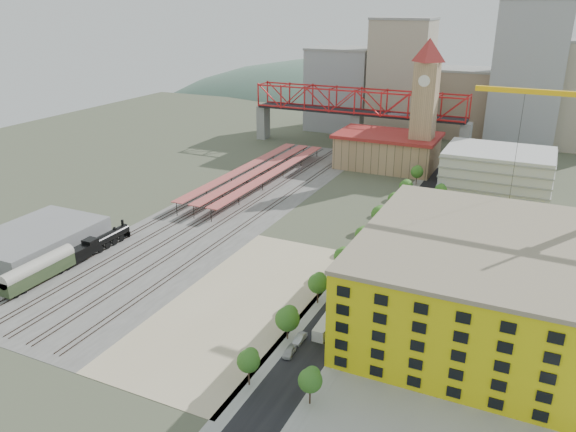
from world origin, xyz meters
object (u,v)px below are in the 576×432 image
at_px(construction_building, 481,283).
at_px(coach, 39,270).
at_px(site_trailer_b, 339,308).
at_px(site_trailer_d, 378,256).
at_px(car_0, 289,352).
at_px(site_trailer_a, 325,326).
at_px(locomotive, 101,243).
at_px(clock_tower, 425,95).
at_px(site_trailer_c, 354,287).

distance_m(construction_building, coach, 95.10).
distance_m(construction_building, site_trailer_b, 28.17).
relative_size(construction_building, site_trailer_d, 4.94).
bearing_deg(car_0, site_trailer_d, 80.80).
bearing_deg(site_trailer_a, construction_building, 27.63).
xyz_separation_m(construction_building, site_trailer_b, (-26.00, -7.06, -8.22)).
bearing_deg(locomotive, site_trailer_a, -9.27).
height_order(construction_building, locomotive, construction_building).
distance_m(coach, site_trailer_d, 79.09).
bearing_deg(locomotive, clock_tower, 60.77).
bearing_deg(site_trailer_d, site_trailer_b, -104.89).
bearing_deg(car_0, clock_tower, 86.94).
distance_m(locomotive, coach, 19.62).
relative_size(construction_building, site_trailer_a, 5.79).
bearing_deg(coach, construction_building, 14.19).
bearing_deg(car_0, site_trailer_c, 78.36).
distance_m(locomotive, site_trailer_b, 66.09).
relative_size(locomotive, site_trailer_d, 2.21).
bearing_deg(coach, car_0, -1.06).
height_order(site_trailer_a, site_trailer_b, site_trailer_a).
xyz_separation_m(construction_building, site_trailer_a, (-26.00, -14.44, -8.21)).
height_order(site_trailer_b, car_0, site_trailer_b).
height_order(site_trailer_d, car_0, site_trailer_d).
xyz_separation_m(locomotive, site_trailer_c, (66.00, 6.50, -0.88)).
distance_m(coach, car_0, 63.06).
bearing_deg(site_trailer_c, coach, -178.05).
bearing_deg(site_trailer_c, site_trailer_b, -109.62).
relative_size(construction_building, site_trailer_c, 5.62).
relative_size(clock_tower, site_trailer_a, 5.95).
bearing_deg(site_trailer_a, clock_tower, 92.57).
height_order(locomotive, site_trailer_d, locomotive).
bearing_deg(clock_tower, coach, -115.20).
relative_size(construction_building, car_0, 12.25).
bearing_deg(site_trailer_d, car_0, -108.73).
bearing_deg(locomotive, coach, -90.00).
distance_m(clock_tower, site_trailer_d, 84.64).
xyz_separation_m(construction_building, site_trailer_d, (-26.00, 20.28, -8.01)).
bearing_deg(coach, site_trailer_a, 7.61).
height_order(coach, site_trailer_d, coach).
height_order(clock_tower, site_trailer_d, clock_tower).
bearing_deg(construction_building, car_0, -139.89).
height_order(site_trailer_b, site_trailer_c, site_trailer_c).
relative_size(site_trailer_d, car_0, 2.48).
bearing_deg(construction_building, locomotive, -177.71).
bearing_deg(clock_tower, site_trailer_c, -85.29).
relative_size(locomotive, site_trailer_b, 2.61).
relative_size(coach, site_trailer_a, 2.16).
height_order(clock_tower, site_trailer_b, clock_tower).
bearing_deg(car_0, site_trailer_a, 67.92).
bearing_deg(site_trailer_b, site_trailer_d, 91.94).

